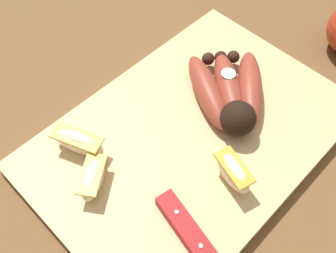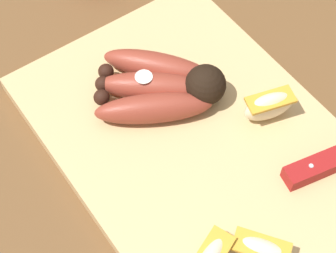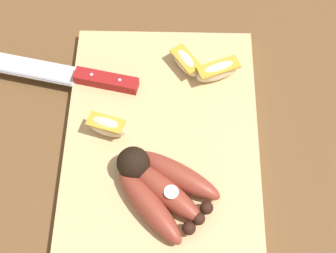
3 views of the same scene
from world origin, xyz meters
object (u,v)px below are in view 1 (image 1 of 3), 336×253
object	(u,v)px
apple_wedge_near	(78,142)
apple_wedge_middle	(93,178)
banana_bunch	(230,93)
apple_wedge_far	(233,172)

from	to	relation	value
apple_wedge_near	apple_wedge_middle	size ratio (longest dim) A/B	1.21
apple_wedge_near	banana_bunch	bearing A→B (deg)	-23.83
banana_bunch	apple_wedge_near	xyz separation A→B (m)	(-0.19, 0.08, -0.00)
apple_wedge_middle	apple_wedge_far	xyz separation A→B (m)	(0.12, -0.11, 0.00)
banana_bunch	apple_wedge_far	size ratio (longest dim) A/B	2.55
apple_wedge_middle	apple_wedge_far	distance (m)	0.17
apple_wedge_near	apple_wedge_far	bearing A→B (deg)	-58.34
apple_wedge_near	apple_wedge_middle	bearing A→B (deg)	-109.65
apple_wedge_near	apple_wedge_far	world-z (taller)	apple_wedge_far
banana_bunch	apple_wedge_far	world-z (taller)	banana_bunch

